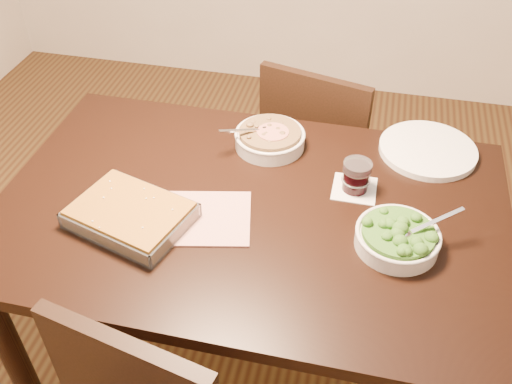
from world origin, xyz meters
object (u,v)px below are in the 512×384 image
at_px(table, 251,231).
at_px(stew_bowl, 270,138).
at_px(dinner_plate, 428,150).
at_px(broccoli_bowl, 397,237).
at_px(wine_tumbler, 356,175).
at_px(baking_dish, 131,215).
at_px(chair_far, 320,151).

xyz_separation_m(table, stew_bowl, (-0.01, 0.29, 0.13)).
bearing_deg(table, dinner_plate, 37.23).
height_order(table, broccoli_bowl, broccoli_bowl).
bearing_deg(wine_tumbler, dinner_plate, 48.10).
bearing_deg(stew_bowl, baking_dish, -124.36).
bearing_deg(wine_tumbler, broccoli_bowl, -57.99).
relative_size(table, wine_tumbler, 15.54).
height_order(stew_bowl, dinner_plate, stew_bowl).
distance_m(broccoli_bowl, wine_tumbler, 0.23).
bearing_deg(dinner_plate, table, -142.77).
bearing_deg(dinner_plate, broccoli_bowl, -100.40).
bearing_deg(baking_dish, chair_far, 79.41).
bearing_deg(dinner_plate, wine_tumbler, -131.90).
height_order(dinner_plate, chair_far, chair_far).
relative_size(stew_bowl, wine_tumbler, 2.43).
distance_m(stew_bowl, baking_dish, 0.51).
xyz_separation_m(stew_bowl, chair_far, (0.12, 0.38, -0.30)).
distance_m(stew_bowl, dinner_plate, 0.49).
relative_size(wine_tumbler, dinner_plate, 0.31).
distance_m(stew_bowl, chair_far, 0.50).
bearing_deg(chair_far, dinner_plate, 154.27).
bearing_deg(chair_far, broccoli_bowl, 125.60).
bearing_deg(chair_far, table, 94.53).
xyz_separation_m(table, baking_dish, (-0.29, -0.13, 0.12)).
xyz_separation_m(dinner_plate, chair_far, (-0.36, 0.30, -0.28)).
bearing_deg(table, stew_bowl, 91.15).
bearing_deg(broccoli_bowl, wine_tumbler, 122.01).
distance_m(table, chair_far, 0.70).
bearing_deg(stew_bowl, broccoli_bowl, -40.98).
bearing_deg(broccoli_bowl, dinner_plate, 79.60).
height_order(table, wine_tumbler, wine_tumbler).
height_order(baking_dish, dinner_plate, baking_dish).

